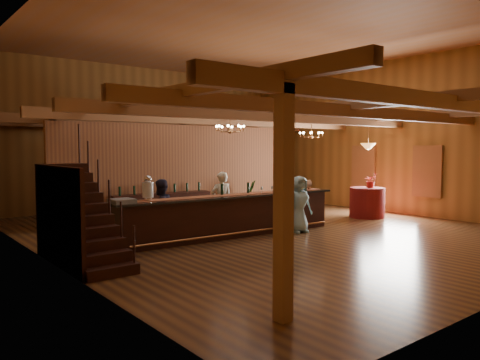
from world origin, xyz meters
TOP-DOWN VIEW (x-y plane):
  - floor at (0.00, 0.00)m, footprint 14.00×14.00m
  - ceiling at (0.00, 0.00)m, footprint 14.00×14.00m
  - wall_back at (0.00, 7.00)m, footprint 12.00×0.10m
  - wall_left at (-6.00, 0.00)m, footprint 0.10×14.00m
  - wall_right at (6.00, 0.00)m, footprint 0.10×14.00m
  - beam_grid at (0.00, 0.51)m, footprint 11.90×13.90m
  - support_posts at (0.00, -0.50)m, footprint 9.20×10.20m
  - partition_wall at (-0.50, 3.50)m, footprint 9.00×0.18m
  - window_right_front at (5.95, -1.60)m, footprint 0.12×1.05m
  - window_right_back at (5.95, 1.00)m, footprint 0.12×1.05m
  - staircase at (-5.45, -0.74)m, footprint 1.00×2.80m
  - backroom_boxes at (-0.29, 5.50)m, footprint 4.10×0.60m
  - tasting_bar at (-1.36, -0.24)m, footprint 6.63×1.19m
  - beverage_dispenser at (-3.70, -0.06)m, footprint 0.26×0.26m
  - glass_rack_tray at (-4.38, -0.13)m, footprint 0.50×0.50m
  - raffle_drum at (1.28, -0.43)m, footprint 0.34×0.24m
  - bar_bottle_0 at (-1.56, -0.10)m, footprint 0.07×0.07m
  - bar_bottle_1 at (-0.70, -0.15)m, footprint 0.07×0.07m
  - backbar_shelf at (-1.57, 3.13)m, footprint 3.27×0.91m
  - round_table at (4.29, -0.40)m, footprint 1.16×1.16m
  - chandelier_left at (-0.90, 0.42)m, footprint 0.80×0.80m
  - chandelier_right at (3.31, 1.28)m, footprint 0.80×0.80m
  - pendant_lamp at (4.29, -0.40)m, footprint 0.52×0.52m
  - bartender at (-1.10, 0.56)m, footprint 0.70×0.57m
  - staff_second at (-3.09, 0.46)m, footprint 0.91×0.80m
  - guest at (0.46, -0.96)m, footprint 0.84×0.61m
  - floor_plant at (1.73, 2.79)m, footprint 0.80×0.73m
  - table_flowers at (4.35, -0.48)m, footprint 0.47×0.42m
  - table_vase at (4.32, -0.43)m, footprint 0.16×0.16m

SIDE VIEW (x-z plane):
  - floor at x=0.00m, z-range 0.00..0.00m
  - backbar_shelf at x=-1.57m, z-range 0.00..0.91m
  - round_table at x=4.29m, z-range 0.00..1.01m
  - backroom_boxes at x=-0.29m, z-range -0.02..1.08m
  - tasting_bar at x=-1.36m, z-range 0.00..1.11m
  - floor_plant at x=1.73m, z-range 0.00..1.19m
  - staff_second at x=-3.09m, z-range 0.00..1.55m
  - guest at x=0.46m, z-range 0.00..1.57m
  - bartender at x=-1.10m, z-range 0.00..1.68m
  - staircase at x=-5.45m, z-range 0.00..2.00m
  - glass_rack_tray at x=-4.38m, z-range 1.10..1.20m
  - table_vase at x=4.32m, z-range 1.01..1.31m
  - table_flowers at x=4.35m, z-range 1.01..1.49m
  - bar_bottle_0 at x=-1.56m, z-range 1.10..1.40m
  - bar_bottle_1 at x=-0.70m, z-range 1.10..1.40m
  - raffle_drum at x=1.28m, z-range 1.13..1.43m
  - beverage_dispenser at x=-3.70m, z-range 1.09..1.69m
  - window_right_front at x=5.95m, z-range 0.67..2.42m
  - window_right_back at x=5.95m, z-range 0.67..2.42m
  - partition_wall at x=-0.50m, z-range 0.00..3.10m
  - support_posts at x=0.00m, z-range 0.00..3.20m
  - pendant_lamp at x=4.29m, z-range 1.95..2.85m
  - wall_back at x=0.00m, z-range 0.00..5.50m
  - wall_left at x=-6.00m, z-range 0.00..5.50m
  - wall_right at x=6.00m, z-range 0.00..5.50m
  - chandelier_right at x=3.31m, z-range 2.54..3.08m
  - chandelier_left at x=-0.90m, z-range 2.65..3.12m
  - beam_grid at x=0.00m, z-range 3.05..3.44m
  - ceiling at x=0.00m, z-range 5.50..5.50m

